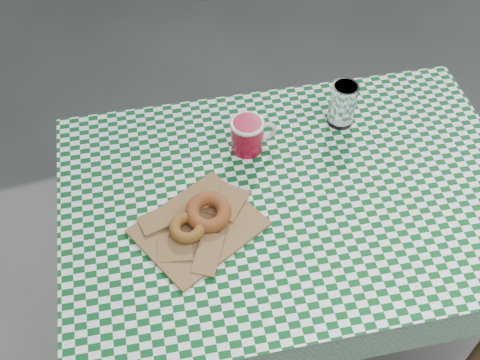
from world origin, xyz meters
name	(u,v)px	position (x,y,z in m)	size (l,w,h in m)	color
ground	(305,308)	(0.00, 0.00, 0.00)	(60.00, 60.00, 0.00)	#484843
table	(285,270)	(-0.11, -0.04, 0.38)	(1.19, 0.79, 0.75)	brown
tablecloth	(294,195)	(-0.11, -0.04, 0.75)	(1.21, 0.81, 0.01)	#0B471B
paper_bag	(199,227)	(-0.38, -0.07, 0.76)	(0.28, 0.23, 0.02)	olive
bagel_front	(187,228)	(-0.41, -0.08, 0.79)	(0.09, 0.09, 0.03)	brown
bagel_back	(208,212)	(-0.35, -0.05, 0.79)	(0.11, 0.11, 0.04)	brown
coffee_mug	(247,135)	(-0.18, 0.16, 0.81)	(0.17, 0.17, 0.10)	maroon
drinking_glass	(343,104)	(0.11, 0.18, 0.82)	(0.07, 0.07, 0.13)	white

